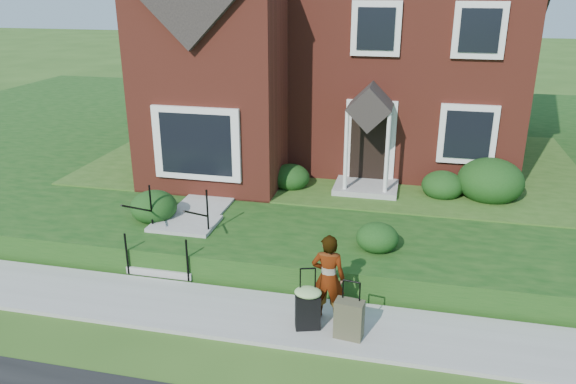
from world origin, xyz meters
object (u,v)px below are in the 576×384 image
(front_steps, at_px, (177,239))
(woman, at_px, (328,278))
(suitcase_black, at_px, (308,306))
(suitcase_olive, at_px, (349,319))

(front_steps, xyz_separation_m, woman, (3.54, -1.67, 0.41))
(woman, bearing_deg, suitcase_black, 52.49)
(woman, relative_size, suitcase_black, 1.43)
(front_steps, distance_m, suitcase_olive, 4.53)
(front_steps, distance_m, woman, 3.94)
(suitcase_black, xyz_separation_m, suitcase_olive, (0.72, -0.11, -0.09))
(woman, distance_m, suitcase_olive, 0.80)
(suitcase_black, bearing_deg, suitcase_olive, -25.57)
(front_steps, relative_size, suitcase_black, 1.81)
(suitcase_black, bearing_deg, woman, 36.75)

